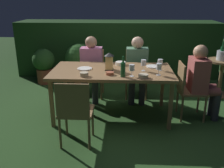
# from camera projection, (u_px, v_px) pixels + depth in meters

# --- Properties ---
(ground_plane) EXTENTS (16.00, 16.00, 0.00)m
(ground_plane) POSITION_uv_depth(u_px,v_px,m) (112.00, 115.00, 4.02)
(ground_plane) COLOR #26471E
(dining_table) EXTENTS (1.82, 0.97, 0.76)m
(dining_table) POSITION_uv_depth(u_px,v_px,m) (112.00, 73.00, 3.79)
(dining_table) COLOR olive
(dining_table) RESTS_ON ground
(chair_side_left_a) EXTENTS (0.42, 0.40, 0.87)m
(chair_side_left_a) POSITION_uv_depth(u_px,v_px,m) (75.00, 110.00, 3.05)
(chair_side_left_a) COLOR brown
(chair_side_left_a) RESTS_ON ground
(chair_head_far) EXTENTS (0.40, 0.42, 0.87)m
(chair_head_far) POSITION_uv_depth(u_px,v_px,m) (188.00, 88.00, 3.80)
(chair_head_far) COLOR brown
(chair_head_far) RESTS_ON ground
(person_in_rust) EXTENTS (0.48, 0.38, 1.15)m
(person_in_rust) POSITION_uv_depth(u_px,v_px,m) (202.00, 79.00, 3.74)
(person_in_rust) COLOR #9E4C47
(person_in_rust) RESTS_ON ground
(chair_side_right_b) EXTENTS (0.42, 0.40, 0.87)m
(chair_side_right_b) POSITION_uv_depth(u_px,v_px,m) (136.00, 71.00, 4.66)
(chair_side_right_b) COLOR brown
(chair_side_right_b) RESTS_ON ground
(person_in_green) EXTENTS (0.38, 0.47, 1.15)m
(person_in_green) POSITION_uv_depth(u_px,v_px,m) (137.00, 66.00, 4.43)
(person_in_green) COLOR #4C7A5B
(person_in_green) RESTS_ON ground
(chair_side_right_a) EXTENTS (0.42, 0.40, 0.87)m
(chair_side_right_a) POSITION_uv_depth(u_px,v_px,m) (93.00, 71.00, 4.70)
(chair_side_right_a) COLOR brown
(chair_side_right_a) RESTS_ON ground
(person_in_pink) EXTENTS (0.38, 0.47, 1.15)m
(person_in_pink) POSITION_uv_depth(u_px,v_px,m) (91.00, 65.00, 4.47)
(person_in_pink) COLOR #C675A3
(person_in_pink) RESTS_ON ground
(lantern_centerpiece) EXTENTS (0.15, 0.15, 0.27)m
(lantern_centerpiece) POSITION_uv_depth(u_px,v_px,m) (109.00, 60.00, 3.72)
(lantern_centerpiece) COLOR black
(lantern_centerpiece) RESTS_ON dining_table
(green_bottle_on_table) EXTENTS (0.07, 0.07, 0.29)m
(green_bottle_on_table) POSITION_uv_depth(u_px,v_px,m) (123.00, 69.00, 3.41)
(green_bottle_on_table) COLOR #195128
(green_bottle_on_table) RESTS_ON dining_table
(wine_glass_a) EXTENTS (0.08, 0.08, 0.17)m
(wine_glass_a) POSITION_uv_depth(u_px,v_px,m) (144.00, 63.00, 3.68)
(wine_glass_a) COLOR silver
(wine_glass_a) RESTS_ON dining_table
(wine_glass_b) EXTENTS (0.08, 0.08, 0.17)m
(wine_glass_b) POSITION_uv_depth(u_px,v_px,m) (159.00, 67.00, 3.48)
(wine_glass_b) COLOR silver
(wine_glass_b) RESTS_ON dining_table
(wine_glass_c) EXTENTS (0.08, 0.08, 0.17)m
(wine_glass_c) POSITION_uv_depth(u_px,v_px,m) (132.00, 68.00, 3.42)
(wine_glass_c) COLOR silver
(wine_glass_c) RESTS_ON dining_table
(wine_glass_d) EXTENTS (0.08, 0.08, 0.17)m
(wine_glass_d) POSITION_uv_depth(u_px,v_px,m) (160.00, 63.00, 3.71)
(wine_glass_d) COLOR silver
(wine_glass_d) RESTS_ON dining_table
(plate_a) EXTENTS (0.22, 0.22, 0.01)m
(plate_a) POSITION_uv_depth(u_px,v_px,m) (85.00, 69.00, 3.81)
(plate_a) COLOR white
(plate_a) RESTS_ON dining_table
(plate_b) EXTENTS (0.21, 0.21, 0.01)m
(plate_b) POSITION_uv_depth(u_px,v_px,m) (153.00, 66.00, 3.92)
(plate_b) COLOR white
(plate_b) RESTS_ON dining_table
(bowl_olives) EXTENTS (0.11, 0.11, 0.04)m
(bowl_olives) POSITION_uv_depth(u_px,v_px,m) (110.00, 73.00, 3.53)
(bowl_olives) COLOR #9E5138
(bowl_olives) RESTS_ON dining_table
(bowl_bread) EXTENTS (0.17, 0.17, 0.05)m
(bowl_bread) POSITION_uv_depth(u_px,v_px,m) (121.00, 63.00, 4.04)
(bowl_bread) COLOR silver
(bowl_bread) RESTS_ON dining_table
(bowl_salad) EXTENTS (0.12, 0.12, 0.06)m
(bowl_salad) POSITION_uv_depth(u_px,v_px,m) (84.00, 74.00, 3.46)
(bowl_salad) COLOR #BCAD8E
(bowl_salad) RESTS_ON dining_table
(bowl_dip) EXTENTS (0.14, 0.14, 0.05)m
(bowl_dip) POSITION_uv_depth(u_px,v_px,m) (143.00, 76.00, 3.39)
(bowl_dip) COLOR #BCAD8E
(bowl_dip) RESTS_ON dining_table
(side_table) EXTENTS (0.56, 0.56, 0.70)m
(side_table) POSITION_uv_depth(u_px,v_px,m) (222.00, 72.00, 4.69)
(side_table) COLOR brown
(side_table) RESTS_ON ground
(ice_bucket) EXTENTS (0.26, 0.26, 0.34)m
(ice_bucket) POSITION_uv_depth(u_px,v_px,m) (224.00, 55.00, 4.58)
(ice_bucket) COLOR #B2B7BF
(ice_bucket) RESTS_ON side_table
(hedge_backdrop) EXTENTS (4.67, 0.89, 1.26)m
(hedge_backdrop) POSITION_uv_depth(u_px,v_px,m) (117.00, 48.00, 6.06)
(hedge_backdrop) COLOR #193816
(hedge_backdrop) RESTS_ON ground
(potted_plant_by_hedge) EXTENTS (0.48, 0.48, 0.76)m
(potted_plant_by_hedge) POSITION_uv_depth(u_px,v_px,m) (44.00, 64.00, 5.39)
(potted_plant_by_hedge) COLOR brown
(potted_plant_by_hedge) RESTS_ON ground
(potted_plant_corner) EXTENTS (0.64, 0.64, 0.87)m
(potted_plant_corner) POSITION_uv_depth(u_px,v_px,m) (80.00, 60.00, 5.38)
(potted_plant_corner) COLOR brown
(potted_plant_corner) RESTS_ON ground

